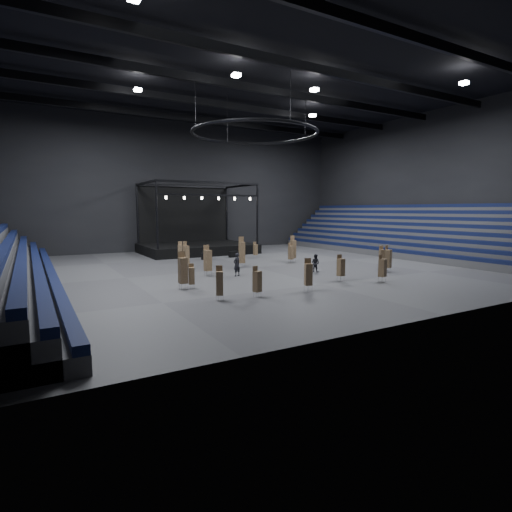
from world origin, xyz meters
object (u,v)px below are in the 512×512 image
chair_stack_5 (242,252)px  crew_member (315,263)px  flight_case_mid (233,254)px  chair_stack_8 (257,281)px  chair_stack_11 (382,257)px  chair_stack_14 (382,267)px  flight_case_left (206,256)px  chair_stack_7 (341,267)px  chair_stack_6 (291,252)px  stage (195,242)px  chair_stack_10 (293,249)px  chair_stack_9 (219,283)px  chair_stack_12 (308,274)px  chair_stack_15 (183,270)px  chair_stack_1 (191,275)px  chair_stack_4 (186,254)px  chair_stack_2 (388,258)px  man_center (237,265)px  chair_stack_3 (180,251)px  chair_stack_13 (255,249)px  chair_stack_0 (208,260)px  flight_case_right (242,252)px

chair_stack_5 → crew_member: (4.52, -5.97, -0.72)m
flight_case_mid → chair_stack_8: size_ratio=0.53×
chair_stack_11 → chair_stack_14: size_ratio=1.05×
flight_case_left → chair_stack_7: 18.81m
chair_stack_6 → flight_case_left: bearing=113.3°
stage → chair_stack_10: (5.74, -14.68, 0.02)m
chair_stack_7 → chair_stack_8: chair_stack_7 is taller
chair_stack_9 → chair_stack_12: chair_stack_12 is taller
chair_stack_14 → chair_stack_15: bearing=146.6°
chair_stack_11 → chair_stack_1: bearing=-160.1°
chair_stack_4 → chair_stack_11: chair_stack_4 is taller
stage → chair_stack_7: (2.30, -26.25, -0.31)m
chair_stack_1 → chair_stack_5: chair_stack_5 is taller
chair_stack_2 → man_center: chair_stack_2 is taller
chair_stack_3 → chair_stack_13: 9.02m
flight_case_mid → man_center: (-5.95, -12.54, 0.64)m
crew_member → chair_stack_0: bearing=53.8°
chair_stack_5 → chair_stack_10: (6.85, 0.92, -0.08)m
chair_stack_3 → chair_stack_9: 20.12m
flight_case_right → chair_stack_9: (-13.04, -21.83, 0.80)m
chair_stack_6 → flight_case_mid: bearing=92.3°
chair_stack_6 → chair_stack_14: bearing=-111.3°
flight_case_mid → chair_stack_10: 8.16m
chair_stack_5 → chair_stack_11: 13.57m
chair_stack_4 → chair_stack_14: chair_stack_4 is taller
chair_stack_14 → chair_stack_15: chair_stack_15 is taller
stage → chair_stack_14: (4.88, -28.22, -0.29)m
chair_stack_3 → chair_stack_14: size_ratio=1.03×
chair_stack_6 → chair_stack_11: (4.82, -8.34, 0.04)m
chair_stack_5 → chair_stack_14: chair_stack_5 is taller
chair_stack_10 → chair_stack_6: bearing=-137.1°
flight_case_right → chair_stack_13: 3.37m
flight_case_mid → crew_member: bearing=-84.2°
chair_stack_3 → flight_case_right: bearing=37.5°
flight_case_mid → chair_stack_4: chair_stack_4 is taller
chair_stack_5 → chair_stack_14: 13.97m
chair_stack_0 → chair_stack_15: 6.01m
chair_stack_6 → chair_stack_10: chair_stack_10 is taller
chair_stack_5 → chair_stack_10: 6.91m
chair_stack_1 → chair_stack_13: size_ratio=0.96×
stage → chair_stack_0: size_ratio=5.18×
chair_stack_7 → chair_stack_9: chair_stack_9 is taller
chair_stack_6 → chair_stack_13: (-1.14, 5.75, -0.13)m
flight_case_left → chair_stack_9: chair_stack_9 is taller
chair_stack_12 → man_center: size_ratio=1.15×
chair_stack_9 → flight_case_mid: bearing=82.1°
chair_stack_6 → chair_stack_12: size_ratio=0.94×
chair_stack_11 → chair_stack_0: bearing=-176.2°
flight_case_mid → crew_member: size_ratio=0.67×
chair_stack_6 → crew_member: (-1.72, -6.46, -0.32)m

